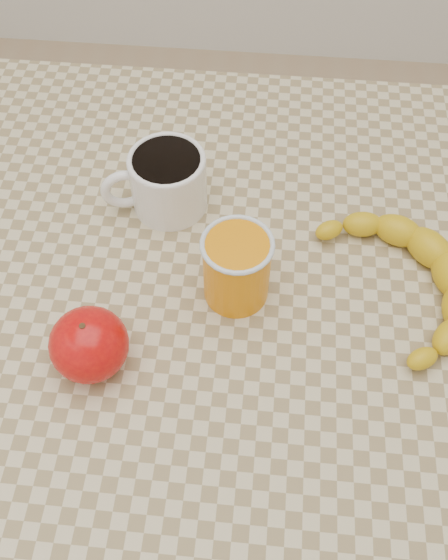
# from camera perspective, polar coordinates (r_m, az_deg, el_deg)

# --- Properties ---
(ground) EXTENTS (3.00, 3.00, 0.00)m
(ground) POSITION_cam_1_polar(r_m,az_deg,el_deg) (1.42, 0.00, -17.78)
(ground) COLOR tan
(ground) RESTS_ON ground
(table) EXTENTS (0.80, 0.80, 0.75)m
(table) POSITION_cam_1_polar(r_m,az_deg,el_deg) (0.81, 0.00, -4.24)
(table) COLOR #C7B78C
(table) RESTS_ON ground
(coffee_mug) EXTENTS (0.14, 0.12, 0.08)m
(coffee_mug) POSITION_cam_1_polar(r_m,az_deg,el_deg) (0.78, -5.32, 9.10)
(coffee_mug) COLOR white
(coffee_mug) RESTS_ON table
(orange_juice_glass) EXTENTS (0.08, 0.08, 0.09)m
(orange_juice_glass) POSITION_cam_1_polar(r_m,az_deg,el_deg) (0.69, 1.17, 1.15)
(orange_juice_glass) COLOR orange
(orange_juice_glass) RESTS_ON table
(apple) EXTENTS (0.10, 0.10, 0.08)m
(apple) POSITION_cam_1_polar(r_m,az_deg,el_deg) (0.67, -12.23, -5.78)
(apple) COLOR #A40509
(apple) RESTS_ON table
(banana) EXTENTS (0.35, 0.38, 0.04)m
(banana) POSITION_cam_1_polar(r_m,az_deg,el_deg) (0.75, 16.24, 0.03)
(banana) COLOR gold
(banana) RESTS_ON table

